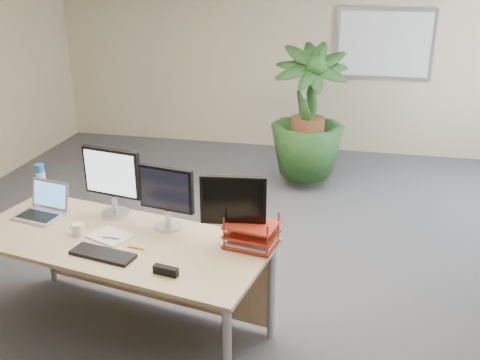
% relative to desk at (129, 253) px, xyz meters
% --- Properties ---
extents(floor, '(8.00, 8.00, 0.00)m').
position_rel_desk_xyz_m(floor, '(0.64, 0.52, -0.63)').
color(floor, '#46464B').
rests_on(floor, ground).
extents(back_wall, '(7.00, 0.04, 2.70)m').
position_rel_desk_xyz_m(back_wall, '(0.64, 4.52, 0.72)').
color(back_wall, '#C5B28B').
rests_on(back_wall, floor).
extents(whiteboard, '(1.30, 0.04, 0.95)m').
position_rel_desk_xyz_m(whiteboard, '(1.84, 4.48, 0.92)').
color(whiteboard, '#A6A6AA').
rests_on(whiteboard, back_wall).
extents(desk, '(2.22, 1.25, 0.80)m').
position_rel_desk_xyz_m(desk, '(0.00, 0.00, 0.00)').
color(desk, tan).
rests_on(desk, floor).
extents(floor_plant, '(0.98, 0.98, 1.50)m').
position_rel_desk_xyz_m(floor_plant, '(0.98, 3.05, 0.12)').
color(floor_plant, '#153C16').
rests_on(floor_plant, floor).
extents(monitor_left, '(0.47, 0.21, 0.52)m').
position_rel_desk_xyz_m(monitor_left, '(-0.19, 0.24, 0.47)').
color(monitor_left, silver).
rests_on(monitor_left, desk).
extents(monitor_right, '(0.41, 0.19, 0.46)m').
position_rel_desk_xyz_m(monitor_right, '(0.27, 0.12, 0.44)').
color(monitor_right, silver).
rests_on(monitor_right, desk).
extents(monitor_dark, '(0.44, 0.20, 0.48)m').
position_rel_desk_xyz_m(monitor_dark, '(0.77, -0.01, 0.45)').
color(monitor_dark, silver).
rests_on(monitor_dark, desk).
extents(laptop, '(0.38, 0.35, 0.24)m').
position_rel_desk_xyz_m(laptop, '(-0.72, 0.13, 0.23)').
color(laptop, '#BBBBC0').
rests_on(laptop, desk).
extents(keyboard, '(0.45, 0.22, 0.02)m').
position_rel_desk_xyz_m(keyboard, '(-0.01, -0.35, 0.18)').
color(keyboard, black).
rests_on(keyboard, desk).
extents(coffee_mug, '(0.11, 0.08, 0.09)m').
position_rel_desk_xyz_m(coffee_mug, '(-0.31, -0.12, 0.22)').
color(coffee_mug, white).
rests_on(coffee_mug, desk).
extents(spiral_notebook, '(0.33, 0.29, 0.01)m').
position_rel_desk_xyz_m(spiral_notebook, '(-0.08, -0.10, 0.18)').
color(spiral_notebook, silver).
rests_on(spiral_notebook, desk).
extents(orange_pen, '(0.13, 0.01, 0.01)m').
position_rel_desk_xyz_m(orange_pen, '(-0.05, -0.14, 0.19)').
color(orange_pen, orange).
rests_on(orange_pen, spiral_notebook).
extents(yellow_highlighter, '(0.12, 0.03, 0.02)m').
position_rel_desk_xyz_m(yellow_highlighter, '(0.16, -0.21, 0.18)').
color(yellow_highlighter, yellow).
rests_on(yellow_highlighter, desk).
extents(water_bottle, '(0.08, 0.08, 0.29)m').
position_rel_desk_xyz_m(water_bottle, '(-0.88, 0.39, 0.31)').
color(water_bottle, silver).
rests_on(water_bottle, desk).
extents(letter_tray, '(0.37, 0.31, 0.16)m').
position_rel_desk_xyz_m(letter_tray, '(0.90, -0.01, 0.24)').
color(letter_tray, '#9E2513').
rests_on(letter_tray, desk).
extents(stapler, '(0.16, 0.07, 0.05)m').
position_rel_desk_xyz_m(stapler, '(0.46, -0.47, 0.20)').
color(stapler, black).
rests_on(stapler, desk).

